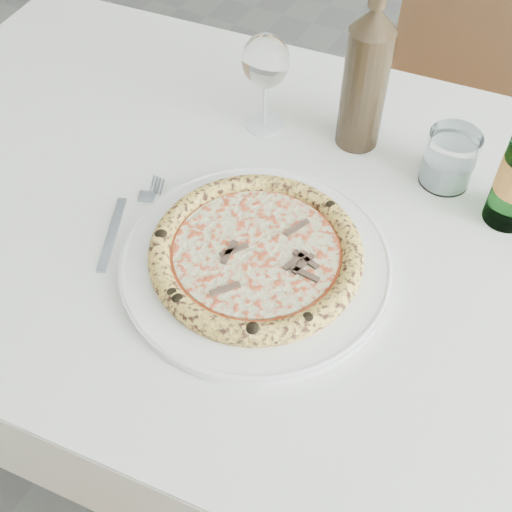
# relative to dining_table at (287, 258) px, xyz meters

# --- Properties ---
(floor) EXTENTS (5.00, 6.00, 0.02)m
(floor) POSITION_rel_dining_table_xyz_m (-0.01, -0.15, -0.68)
(floor) COLOR #525252
(floor) RESTS_ON ground
(dining_table) EXTENTS (1.50, 0.97, 0.76)m
(dining_table) POSITION_rel_dining_table_xyz_m (0.00, 0.00, 0.00)
(dining_table) COLOR brown
(dining_table) RESTS_ON floor
(chair_far) EXTENTS (0.48, 0.48, 0.93)m
(chair_far) POSITION_rel_dining_table_xyz_m (0.05, 0.72, -0.13)
(chair_far) COLOR brown
(chair_far) RESTS_ON floor
(plate) EXTENTS (0.37, 0.37, 0.02)m
(plate) POSITION_rel_dining_table_xyz_m (-0.00, -0.10, 0.10)
(plate) COLOR white
(plate) RESTS_ON dining_table
(pizza) EXTENTS (0.29, 0.29, 0.03)m
(pizza) POSITION_rel_dining_table_xyz_m (-0.00, -0.10, 0.12)
(pizza) COLOR #E6A758
(pizza) RESTS_ON plate
(fork) EXTENTS (0.07, 0.19, 0.00)m
(fork) POSITION_rel_dining_table_xyz_m (-0.21, -0.12, 0.09)
(fork) COLOR #919CAF
(fork) RESTS_ON dining_table
(wine_glass) EXTENTS (0.07, 0.07, 0.17)m
(wine_glass) POSITION_rel_dining_table_xyz_m (-0.13, 0.17, 0.21)
(wine_glass) COLOR silver
(wine_glass) RESTS_ON dining_table
(tumbler) EXTENTS (0.08, 0.08, 0.09)m
(tumbler) POSITION_rel_dining_table_xyz_m (0.17, 0.18, 0.13)
(tumbler) COLOR white
(tumbler) RESTS_ON dining_table
(wine_bottle) EXTENTS (0.07, 0.07, 0.28)m
(wine_bottle) POSITION_rel_dining_table_xyz_m (0.02, 0.21, 0.21)
(wine_bottle) COLOR black
(wine_bottle) RESTS_ON dining_table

